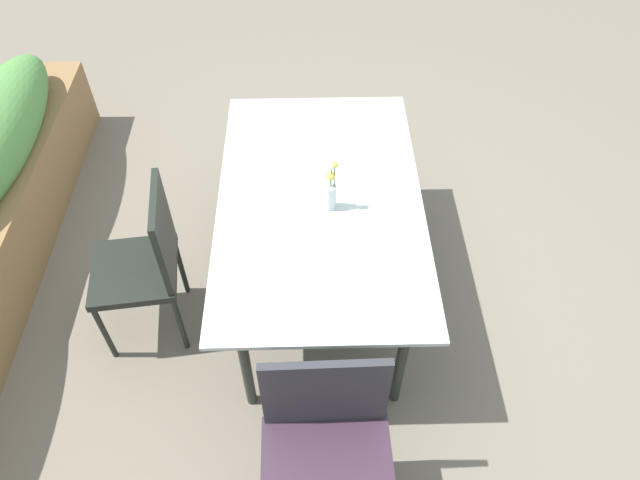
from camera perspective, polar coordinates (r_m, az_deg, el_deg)
ground_plane at (r=3.30m, az=0.50°, el=-5.96°), size 12.00×12.00×0.00m
dining_table at (r=2.84m, az=-0.00°, el=3.23°), size 1.60×0.97×0.72m
chair_far_side at (r=2.94m, az=-16.33°, el=-1.82°), size 0.45×0.45×0.91m
chair_end_left at (r=2.32m, az=0.66°, el=-19.71°), size 0.50×0.50×0.92m
flower_vase at (r=2.69m, az=1.04°, el=4.79°), size 0.05×0.06×0.28m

